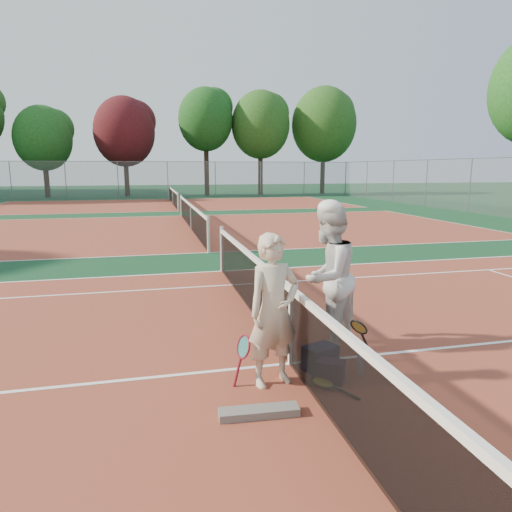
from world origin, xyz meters
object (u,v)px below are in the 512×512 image
at_px(racket_red, 244,360).
at_px(water_bottle, 361,364).
at_px(player_b, 328,277).
at_px(sports_bag_purple, 330,371).
at_px(sports_bag_navy, 320,358).
at_px(racket_spare, 323,384).
at_px(player_a, 274,310).
at_px(racket_black_held, 358,337).
at_px(net_main, 291,326).

height_order(racket_red, water_bottle, racket_red).
bearing_deg(racket_red, player_b, 11.39).
distance_m(player_b, sports_bag_purple, 1.40).
height_order(sports_bag_navy, water_bottle, sports_bag_navy).
bearing_deg(water_bottle, racket_spare, -161.32).
bearing_deg(water_bottle, sports_bag_purple, -171.30).
bearing_deg(player_a, player_b, 26.70).
bearing_deg(sports_bag_navy, racket_black_held, 26.10).
bearing_deg(player_b, racket_red, -7.83).
xyz_separation_m(player_b, racket_red, (-1.36, -0.86, -0.70)).
height_order(net_main, racket_red, net_main).
height_order(racket_spare, water_bottle, water_bottle).
xyz_separation_m(player_a, water_bottle, (1.08, -0.06, -0.73)).
distance_m(player_b, water_bottle, 1.29).
bearing_deg(sports_bag_navy, water_bottle, -31.11).
bearing_deg(racket_black_held, sports_bag_purple, 10.21).
relative_size(net_main, sports_bag_purple, 34.86).
bearing_deg(sports_bag_purple, racket_red, 170.20).
relative_size(player_b, sports_bag_navy, 5.03).
relative_size(racket_red, sports_bag_navy, 1.47).
bearing_deg(player_b, net_main, -5.68).
distance_m(net_main, player_b, 0.94).
bearing_deg(racket_red, net_main, 9.22).
relative_size(net_main, racket_spare, 18.31).
xyz_separation_m(player_a, sports_bag_purple, (0.66, -0.12, -0.75)).
xyz_separation_m(sports_bag_navy, water_bottle, (0.42, -0.26, -0.01)).
xyz_separation_m(racket_spare, sports_bag_navy, (0.14, 0.44, 0.11)).
bearing_deg(racket_black_held, sports_bag_navy, -8.01).
height_order(net_main, racket_spare, net_main).
height_order(racket_black_held, racket_spare, racket_black_held).
xyz_separation_m(racket_black_held, sports_bag_purple, (-0.66, -0.65, -0.12)).
height_order(player_a, water_bottle, player_a).
relative_size(racket_black_held, racket_spare, 0.83).
relative_size(player_a, sports_bag_navy, 4.45).
xyz_separation_m(sports_bag_purple, water_bottle, (0.42, 0.06, 0.02)).
xyz_separation_m(player_a, racket_spare, (0.52, -0.24, -0.84)).
distance_m(player_a, sports_bag_purple, 1.01).
bearing_deg(sports_bag_purple, net_main, 118.36).
bearing_deg(net_main, racket_red, -149.86).
bearing_deg(sports_bag_purple, player_b, 70.95).
xyz_separation_m(net_main, player_b, (0.67, 0.46, 0.49)).
height_order(racket_spare, sports_bag_purple, sports_bag_purple).
bearing_deg(racket_spare, sports_bag_navy, -53.50).
relative_size(racket_spare, water_bottle, 2.00).
height_order(racket_black_held, water_bottle, racket_black_held).
height_order(player_b, racket_red, player_b).
xyz_separation_m(racket_black_held, sports_bag_navy, (-0.67, -0.33, -0.09)).
bearing_deg(racket_black_held, racket_spare, 9.73).
height_order(racket_red, racket_black_held, racket_red).
distance_m(sports_bag_navy, sports_bag_purple, 0.32).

